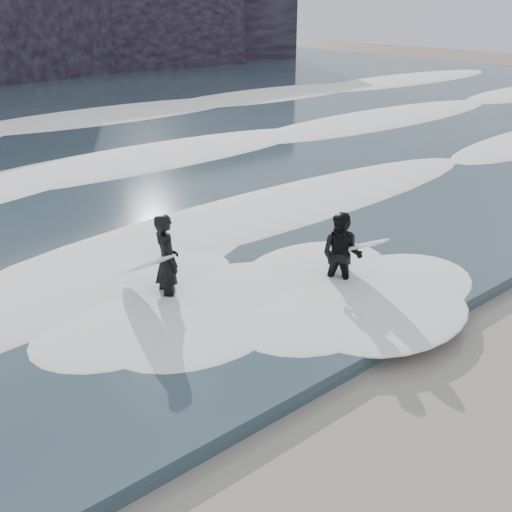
% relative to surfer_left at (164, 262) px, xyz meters
% --- Properties ---
extents(foam_near, '(60.00, 3.20, 0.20)m').
position_rel_surfer_left_xyz_m(foam_near, '(0.52, 2.04, -0.59)').
color(foam_near, white).
rests_on(foam_near, sea).
extents(foam_mid, '(60.00, 4.00, 0.24)m').
position_rel_surfer_left_xyz_m(foam_mid, '(0.52, 9.04, -0.57)').
color(foam_mid, white).
rests_on(foam_mid, sea).
extents(surfer_left, '(1.02, 1.94, 1.97)m').
position_rel_surfer_left_xyz_m(surfer_left, '(0.00, 0.00, 0.00)').
color(surfer_left, black).
rests_on(surfer_left, ground).
extents(surfer_right, '(1.40, 2.04, 1.81)m').
position_rel_surfer_left_xyz_m(surfer_right, '(3.09, -1.84, -0.08)').
color(surfer_right, black).
rests_on(surfer_right, ground).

